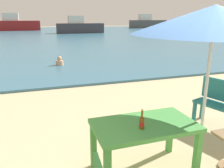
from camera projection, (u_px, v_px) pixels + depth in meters
name	position (u px, v px, depth m)	size (l,w,h in m)	color
sea_water	(50.00, 34.00, 30.46)	(120.00, 50.00, 0.08)	#386B84
picnic_table_green	(144.00, 131.00, 3.17)	(1.40, 0.80, 0.76)	#4C9E47
beer_bottle_amber	(142.00, 122.00, 2.97)	(0.07, 0.07, 0.26)	brown
patio_umbrella	(214.00, 20.00, 2.87)	(2.10, 2.10, 2.30)	silver
swimmer_person	(60.00, 62.00, 10.43)	(0.34, 0.34, 0.41)	tan
boat_sailboat	(80.00, 27.00, 32.30)	(6.44, 1.76, 2.34)	#38383F
boat_ferry	(147.00, 23.00, 49.00)	(7.73, 2.11, 2.81)	#4C4C4C
boat_barge	(15.00, 24.00, 38.77)	(7.76, 2.12, 2.82)	maroon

